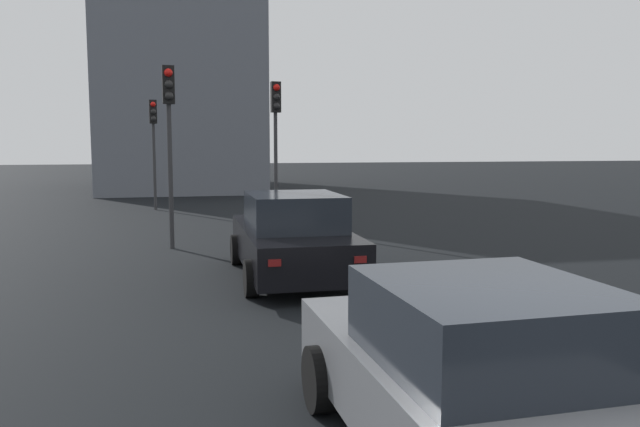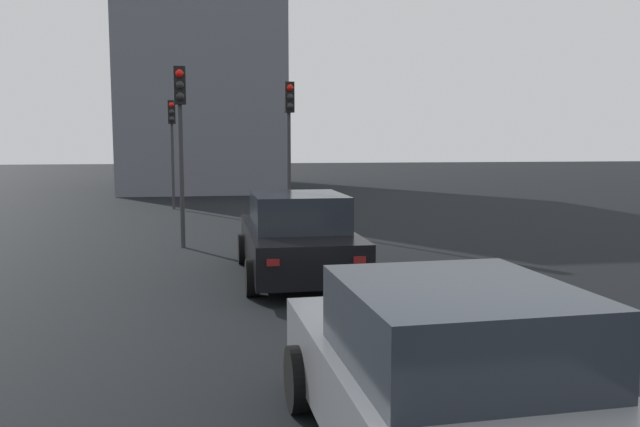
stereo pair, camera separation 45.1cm
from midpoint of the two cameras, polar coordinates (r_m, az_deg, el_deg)
name	(u,v)px [view 1 (the left image)]	position (r m, az deg, el deg)	size (l,w,h in m)	color
car_black_lead	(293,237)	(12.07, -3.56, -2.16)	(4.79, 2.15, 1.63)	black
car_grey_second	(476,378)	(5.18, 11.48, -14.39)	(4.21, 2.16, 1.53)	slate
traffic_light_near_left	(276,124)	(18.97, -4.69, 8.06)	(0.32, 0.30, 4.38)	#2D2D30
traffic_light_near_right	(169,119)	(15.70, -14.29, 8.31)	(0.32, 0.30, 4.40)	#2D2D30
traffic_light_far_left	(154,131)	(25.23, -15.32, 7.19)	(0.32, 0.30, 4.23)	#2D2D30
building_facade_left	(181,92)	(38.24, -12.83, 10.63)	(13.66, 8.43, 11.07)	slate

